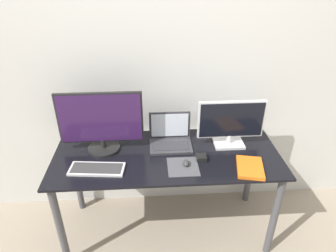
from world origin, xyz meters
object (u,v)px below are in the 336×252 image
(monitor_right, at_px, (231,123))
(laptop, at_px, (170,137))
(monitor_left, at_px, (101,123))
(book, at_px, (250,168))
(mouse, at_px, (186,163))
(power_brick, at_px, (201,158))
(keyboard, at_px, (97,169))

(monitor_right, bearing_deg, laptop, 174.30)
(monitor_left, distance_m, book, 1.08)
(monitor_right, xyz_separation_m, mouse, (-0.36, -0.24, -0.17))
(monitor_left, bearing_deg, power_brick, -14.36)
(monitor_left, height_order, book, monitor_left)
(laptop, relative_size, mouse, 4.74)
(monitor_left, relative_size, laptop, 1.91)
(keyboard, bearing_deg, mouse, 1.05)
(book, height_order, power_brick, power_brick)
(mouse, relative_size, book, 0.25)
(monitor_right, height_order, laptop, monitor_right)
(monitor_right, height_order, book, monitor_right)
(monitor_right, xyz_separation_m, book, (0.07, -0.31, -0.17))
(monitor_left, xyz_separation_m, keyboard, (-0.02, -0.25, -0.22))
(mouse, bearing_deg, keyboard, -178.95)
(laptop, bearing_deg, power_brick, -47.72)
(laptop, height_order, book, laptop)
(monitor_left, distance_m, keyboard, 0.33)
(laptop, height_order, keyboard, laptop)
(laptop, xyz_separation_m, book, (0.52, -0.35, -0.05))
(monitor_right, bearing_deg, monitor_left, -180.00)
(laptop, relative_size, power_brick, 4.41)
(monitor_left, distance_m, laptop, 0.53)
(monitor_left, height_order, monitor_right, monitor_left)
(monitor_left, relative_size, book, 2.24)
(laptop, relative_size, book, 1.17)
(keyboard, bearing_deg, power_brick, 5.72)
(monitor_left, height_order, keyboard, monitor_left)
(monitor_left, xyz_separation_m, mouse, (0.59, -0.24, -0.21))
(laptop, bearing_deg, monitor_right, -5.70)
(power_brick, bearing_deg, monitor_left, 165.64)
(mouse, distance_m, power_brick, 0.13)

